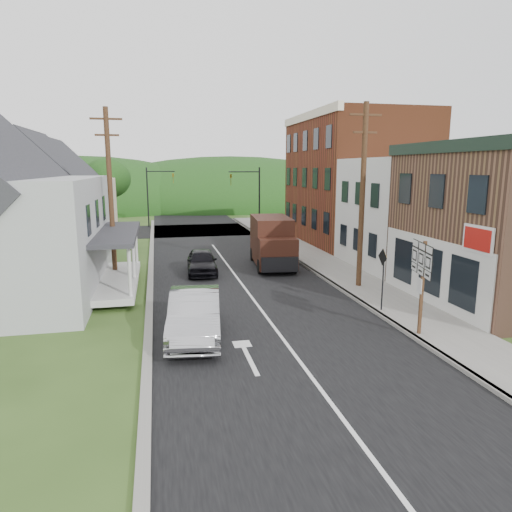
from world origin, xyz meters
TOP-DOWN VIEW (x-y plane):
  - ground at (0.00, 0.00)m, footprint 120.00×120.00m
  - road at (0.00, 10.00)m, footprint 9.00×90.00m
  - cross_road at (0.00, 27.00)m, footprint 60.00×9.00m
  - sidewalk_right at (5.90, 8.00)m, footprint 2.80×55.00m
  - curb_right at (4.55, 8.00)m, footprint 0.20×55.00m
  - curb_left at (-4.65, 8.00)m, footprint 0.30×55.00m
  - storefront_white at (11.30, 7.50)m, footprint 8.00×7.00m
  - storefront_red at (11.30, 17.00)m, footprint 8.00×12.00m
  - house_blue at (-11.00, 17.00)m, footprint 7.14×8.16m
  - house_cream at (-11.50, 26.00)m, footprint 7.14×8.16m
  - utility_pole_right at (5.60, 3.50)m, footprint 1.60×0.26m
  - utility_pole_left at (-6.50, 8.00)m, footprint 1.60×0.26m
  - traffic_signal_right at (4.30, 23.50)m, footprint 2.87×0.20m
  - traffic_signal_left at (-4.30, 30.50)m, footprint 2.87×0.20m
  - tree_left_d at (-9.00, 32.00)m, footprint 4.80×4.80m
  - forested_ridge at (0.00, 55.00)m, footprint 90.00×30.00m
  - silver_sedan at (-3.00, -1.54)m, footprint 2.31×5.18m
  - dark_sedan at (-1.78, 8.37)m, footprint 1.86×4.15m
  - delivery_van at (2.62, 9.36)m, footprint 2.67×5.55m
  - route_sign_cluster at (4.75, -3.26)m, footprint 0.49×1.87m
  - warning_sign at (4.78, -0.45)m, footprint 0.11×0.72m

SIDE VIEW (x-z plane):
  - ground at x=0.00m, z-range 0.00..0.00m
  - road at x=0.00m, z-range -0.01..0.01m
  - cross_road at x=0.00m, z-range -0.01..0.01m
  - forested_ridge at x=0.00m, z-range -8.00..8.00m
  - curb_left at x=-4.65m, z-range 0.00..0.12m
  - sidewalk_right at x=5.90m, z-range 0.00..0.15m
  - curb_right at x=4.55m, z-range 0.00..0.15m
  - dark_sedan at x=-1.78m, z-range 0.00..1.39m
  - silver_sedan at x=-3.00m, z-range 0.00..1.65m
  - delivery_van at x=2.62m, z-range 0.02..3.02m
  - warning_sign at x=4.78m, z-range 0.51..3.11m
  - route_sign_cluster at x=4.75m, z-range 0.64..3.98m
  - storefront_white at x=11.30m, z-range 0.00..6.50m
  - house_blue at x=-11.00m, z-range 0.05..7.33m
  - house_cream at x=-11.50m, z-range 0.05..7.33m
  - traffic_signal_right at x=4.30m, z-range 0.76..6.76m
  - traffic_signal_left at x=-4.30m, z-range 0.76..6.76m
  - utility_pole_right at x=5.60m, z-range 0.16..9.16m
  - utility_pole_left at x=-6.50m, z-range 0.16..9.16m
  - tree_left_d at x=-9.00m, z-range 1.41..8.35m
  - storefront_red at x=11.30m, z-range 0.00..10.00m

